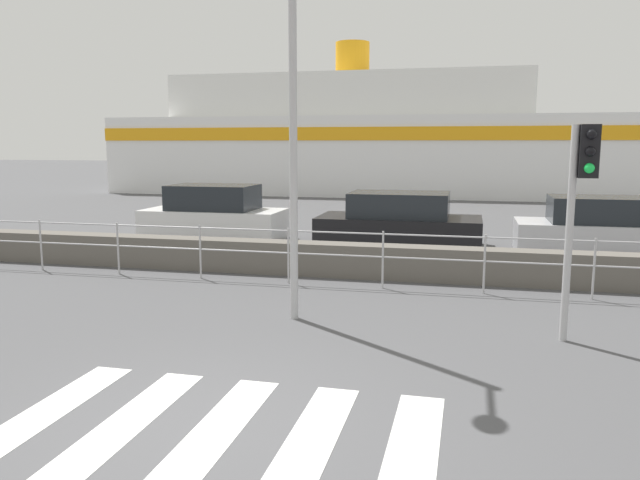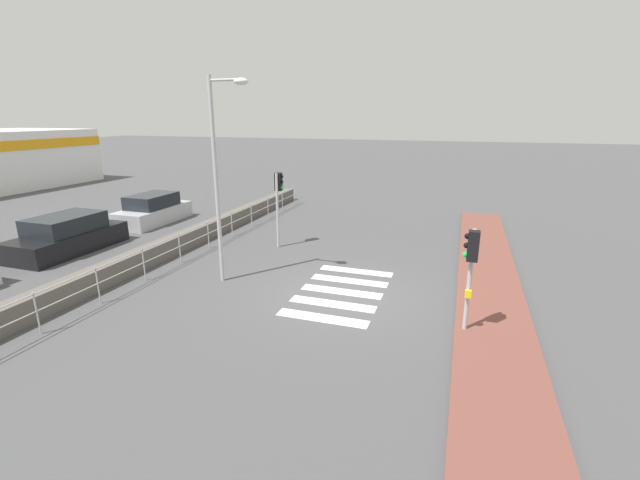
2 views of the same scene
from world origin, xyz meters
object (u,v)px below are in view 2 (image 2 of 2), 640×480
traffic_light_far (278,193)px  parked_car_black (67,236)px  traffic_light_near (471,261)px  parked_car_silver (153,210)px  streetlamp (222,159)px

traffic_light_far → parked_car_black: bearing=113.2°
traffic_light_near → parked_car_silver: size_ratio=0.67×
traffic_light_near → traffic_light_far: 8.67m
parked_car_silver → traffic_light_far: bearing=-102.8°
streetlamp → traffic_light_far: bearing=0.2°
traffic_light_near → traffic_light_far: (5.18, 6.95, 0.26)m
streetlamp → parked_car_silver: 9.73m
streetlamp → parked_car_silver: bearing=52.7°
traffic_light_far → streetlamp: 4.25m
traffic_light_near → streetlamp: bearing=79.7°
traffic_light_near → parked_car_black: bearing=81.8°
traffic_light_near → streetlamp: streetlamp is taller
traffic_light_near → parked_car_silver: bearing=64.4°
traffic_light_far → traffic_light_near: bearing=-126.7°
traffic_light_near → parked_car_black: size_ratio=0.62×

